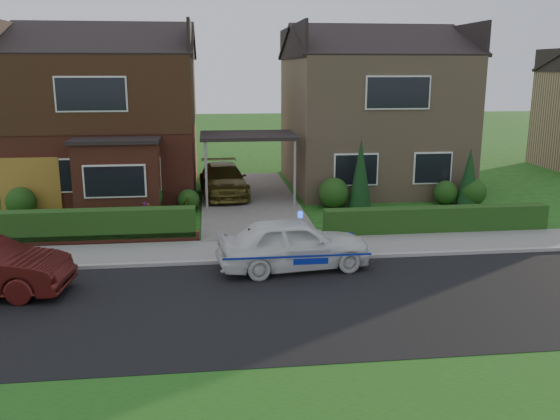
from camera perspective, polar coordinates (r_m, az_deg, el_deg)
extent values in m
plane|color=#1A4A13|center=(13.89, 0.15, -9.01)|extent=(120.00, 120.00, 0.00)
cube|color=black|center=(13.89, 0.15, -9.01)|extent=(60.00, 6.00, 0.02)
cube|color=#9E9993|center=(16.72, -1.14, -4.85)|extent=(60.00, 0.16, 0.12)
cube|color=slate|center=(17.71, -1.48, -3.82)|extent=(60.00, 2.00, 0.10)
cube|color=#666059|center=(24.37, -3.03, 0.99)|extent=(3.80, 12.00, 0.12)
cube|color=brown|center=(27.18, -15.97, 7.85)|extent=(7.20, 8.00, 5.80)
cube|color=white|center=(23.77, -20.97, 3.09)|extent=(1.80, 0.08, 1.30)
cube|color=white|center=(23.21, -13.35, 3.39)|extent=(1.60, 0.08, 1.30)
cube|color=white|center=(23.13, -17.73, 10.58)|extent=(2.60, 0.08, 1.30)
cube|color=black|center=(27.09, -16.16, 10.90)|extent=(7.26, 8.06, 2.90)
cube|color=brown|center=(22.64, -15.34, 2.90)|extent=(3.00, 1.40, 2.70)
cube|color=black|center=(22.44, -15.56, 6.47)|extent=(3.20, 1.60, 0.14)
cube|color=#A18363|center=(27.85, 8.58, 8.34)|extent=(7.20, 8.00, 5.80)
cube|color=white|center=(23.77, 7.32, 3.88)|extent=(1.80, 0.08, 1.30)
cube|color=white|center=(24.74, 14.47, 3.93)|extent=(1.60, 0.08, 1.30)
cube|color=white|center=(23.91, 11.29, 11.02)|extent=(2.60, 0.08, 1.30)
cube|color=black|center=(23.94, -3.11, 7.17)|extent=(3.80, 3.00, 0.14)
cylinder|color=gray|center=(22.69, -7.12, 3.30)|extent=(0.10, 0.10, 2.70)
cylinder|color=gray|center=(22.93, 1.42, 3.50)|extent=(0.10, 0.10, 2.70)
cube|color=olive|center=(24.04, -22.91, 2.18)|extent=(2.20, 0.10, 2.10)
cube|color=brown|center=(19.23, -19.34, -2.80)|extent=(7.70, 0.25, 0.36)
cube|color=#1B3A12|center=(19.41, -19.21, -3.19)|extent=(7.50, 0.55, 0.90)
cube|color=#1B3A12|center=(20.25, 14.75, -2.20)|extent=(7.50, 0.55, 0.80)
sphere|color=#1B3A12|center=(23.78, -23.67, 0.73)|extent=(1.08, 1.08, 1.08)
sphere|color=#1B3A12|center=(22.66, -12.89, 1.27)|extent=(1.32, 1.32, 1.32)
sphere|color=#1B3A12|center=(22.88, -8.80, 0.96)|extent=(0.84, 0.84, 0.84)
sphere|color=#1B3A12|center=(23.14, 5.17, 1.65)|extent=(1.20, 1.20, 1.20)
sphere|color=#1B3A12|center=(24.62, 15.65, 1.63)|extent=(0.96, 0.96, 0.96)
sphere|color=#1B3A12|center=(24.74, 18.06, 1.67)|extent=(1.08, 1.08, 1.08)
cone|color=black|center=(23.04, 7.74, 3.31)|extent=(0.90, 0.90, 2.60)
cone|color=black|center=(24.55, 17.73, 2.94)|extent=(0.90, 0.90, 2.20)
imported|color=white|center=(15.98, 1.31, -3.31)|extent=(2.15, 4.29, 1.40)
sphere|color=#193FF2|center=(15.80, 2.06, -0.57)|extent=(0.17, 0.17, 0.17)
cube|color=navy|center=(15.21, 1.76, -4.41)|extent=(3.79, 0.02, 0.05)
cube|color=navy|center=(16.79, 0.91, -2.68)|extent=(3.79, 0.01, 0.05)
ellipsoid|color=black|center=(15.69, -2.80, -2.58)|extent=(0.22, 0.17, 0.21)
sphere|color=white|center=(15.63, -2.73, -2.68)|extent=(0.11, 0.11, 0.11)
sphere|color=black|center=(15.63, -2.73, -2.11)|extent=(0.13, 0.13, 0.13)
cone|color=black|center=(15.62, -2.90, -1.87)|extent=(0.04, 0.04, 0.05)
cone|color=black|center=(15.63, -2.57, -1.86)|extent=(0.04, 0.04, 0.05)
imported|color=brown|center=(24.94, -5.47, 2.91)|extent=(2.14, 4.62, 1.31)
imported|color=gray|center=(20.06, -12.55, -1.17)|extent=(0.40, 0.29, 0.72)
imported|color=gray|center=(22.32, -9.10, 0.43)|extent=(0.49, 0.47, 0.69)
imported|color=gray|center=(21.26, -12.64, -0.30)|extent=(0.56, 0.56, 0.75)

